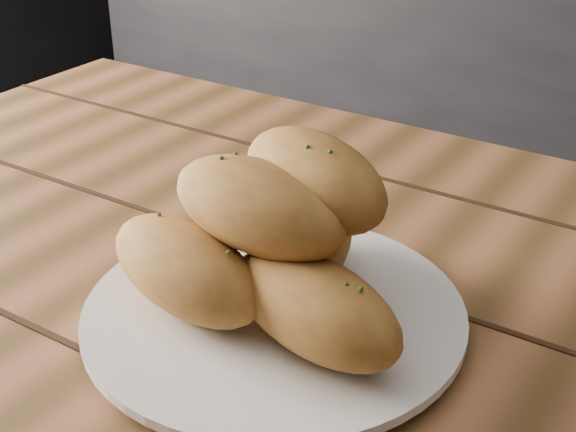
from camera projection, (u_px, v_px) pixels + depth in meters
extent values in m
cube|color=#915936|center=(376.00, 393.00, 0.60)|extent=(1.47, 0.93, 0.04)
cylinder|color=brown|center=(116.00, 312.00, 1.35)|extent=(0.07, 0.07, 0.71)
cylinder|color=silver|center=(274.00, 319.00, 0.64)|extent=(0.27, 0.27, 0.01)
cylinder|color=silver|center=(274.00, 311.00, 0.63)|extent=(0.30, 0.30, 0.01)
ellipsoid|color=#AE7830|center=(186.00, 269.00, 0.62)|extent=(0.17, 0.11, 0.07)
ellipsoid|color=#AE7830|center=(314.00, 306.00, 0.57)|extent=(0.17, 0.11, 0.07)
ellipsoid|color=#AE7830|center=(307.00, 237.00, 0.66)|extent=(0.12, 0.17, 0.07)
ellipsoid|color=#AE7830|center=(258.00, 207.00, 0.59)|extent=(0.16, 0.09, 0.07)
ellipsoid|color=#AE7830|center=(314.00, 179.00, 0.60)|extent=(0.16, 0.12, 0.07)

